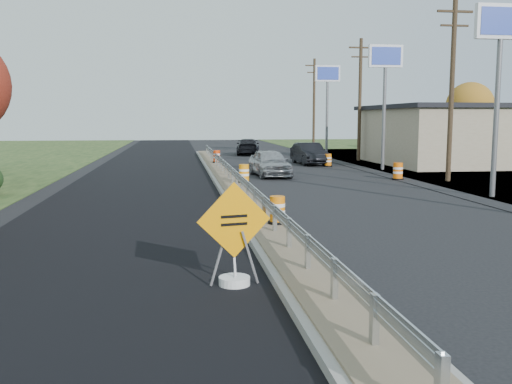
{
  "coord_description": "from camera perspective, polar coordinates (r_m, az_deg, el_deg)",
  "views": [
    {
      "loc": [
        -2.63,
        -19.19,
        3.29
      ],
      "look_at": [
        -0.3,
        -2.36,
        1.1
      ],
      "focal_mm": 40.0,
      "sensor_mm": 36.0,
      "label": 1
    }
  ],
  "objects": [
    {
      "name": "car_silver",
      "position": [
        32.72,
        1.39,
        2.94
      ],
      "size": [
        2.19,
        4.7,
        1.56
      ],
      "primitive_type": "imported",
      "rotation": [
        0.0,
        0.0,
        0.08
      ],
      "color": "#A6A6AA",
      "rests_on": "ground"
    },
    {
      "name": "utility_pole_smid",
      "position": [
        31.58,
        18.99,
        9.94
      ],
      "size": [
        1.9,
        0.26,
        9.4
      ],
      "color": "#473523",
      "rests_on": "ground"
    },
    {
      "name": "utility_pole_nmid",
      "position": [
        45.47,
        10.35,
        9.3
      ],
      "size": [
        1.9,
        0.26,
        9.4
      ],
      "color": "#473523",
      "rests_on": "ground"
    },
    {
      "name": "milled_overlay",
      "position": [
        29.43,
        -11.3,
        0.8
      ],
      "size": [
        7.2,
        120.0,
        0.01
      ],
      "primitive_type": "cube",
      "color": "black",
      "rests_on": "ground"
    },
    {
      "name": "utility_pole_north",
      "position": [
        59.9,
        5.82,
        8.88
      ],
      "size": [
        1.9,
        0.26,
        9.4
      ],
      "color": "#473523",
      "rests_on": "ground"
    },
    {
      "name": "barrel_median_near",
      "position": [
        16.71,
        2.15,
        -1.86
      ],
      "size": [
        0.55,
        0.55,
        0.81
      ],
      "color": "black",
      "rests_on": "median"
    },
    {
      "name": "tree_far_yellow",
      "position": [
        60.42,
        20.6,
        8.07
      ],
      "size": [
        4.62,
        4.62,
        6.86
      ],
      "color": "#473523",
      "rests_on": "ground"
    },
    {
      "name": "pylon_sign_south",
      "position": [
        25.98,
        23.24,
        13.81
      ],
      "size": [
        2.2,
        0.3,
        7.9
      ],
      "color": "slate",
      "rests_on": "ground"
    },
    {
      "name": "barrel_shoulder_mid",
      "position": [
        39.73,
        7.2,
        3.15
      ],
      "size": [
        0.6,
        0.6,
        0.88
      ],
      "color": "black",
      "rests_on": "ground"
    },
    {
      "name": "car_dark_mid",
      "position": [
        41.53,
        5.33,
        3.85
      ],
      "size": [
        1.92,
        4.81,
        1.56
      ],
      "primitive_type": "imported",
      "rotation": [
        0.0,
        0.0,
        0.06
      ],
      "color": "black",
      "rests_on": "ground"
    },
    {
      "name": "ground",
      "position": [
        19.65,
        -0.09,
        -2.29
      ],
      "size": [
        140.0,
        140.0,
        0.0
      ],
      "primitive_type": "plane",
      "color": "black",
      "rests_on": "ground"
    },
    {
      "name": "barrel_shoulder_far",
      "position": [
        48.42,
        5.67,
        3.98
      ],
      "size": [
        0.68,
        0.68,
        0.99
      ],
      "color": "black",
      "rests_on": "ground"
    },
    {
      "name": "car_dark_far",
      "position": [
        52.54,
        -0.82,
        4.56
      ],
      "size": [
        2.68,
        5.27,
        1.46
      ],
      "primitive_type": "imported",
      "rotation": [
        0.0,
        0.0,
        3.01
      ],
      "color": "black",
      "rests_on": "ground"
    },
    {
      "name": "barrel_median_far",
      "position": [
        40.05,
        -3.95,
        3.54
      ],
      "size": [
        0.58,
        0.58,
        0.86
      ],
      "color": "black",
      "rests_on": "median"
    },
    {
      "name": "pylon_sign_mid",
      "position": [
        37.69,
        12.8,
        12.02
      ],
      "size": [
        2.2,
        0.3,
        7.9
      ],
      "color": "slate",
      "rests_on": "ground"
    },
    {
      "name": "pylon_sign_north",
      "position": [
        51.01,
        7.16,
        10.87
      ],
      "size": [
        2.2,
        0.3,
        7.9
      ],
      "color": "slate",
      "rests_on": "ground"
    },
    {
      "name": "barrel_median_mid",
      "position": [
        27.46,
        -1.21,
        1.83
      ],
      "size": [
        0.6,
        0.6,
        0.88
      ],
      "color": "black",
      "rests_on": "median"
    },
    {
      "name": "median",
      "position": [
        27.5,
        -2.36,
        0.7
      ],
      "size": [
        1.6,
        55.0,
        0.23
      ],
      "color": "gray",
      "rests_on": "ground"
    },
    {
      "name": "caution_sign",
      "position": [
        11.33,
        -2.19,
        -6.78
      ],
      "size": [
        1.48,
        0.63,
        2.07
      ],
      "rotation": [
        0.0,
        0.0,
        0.2
      ],
      "color": "white",
      "rests_on": "ground"
    },
    {
      "name": "barrel_shoulder_near",
      "position": [
        31.78,
        14.0,
        1.99
      ],
      "size": [
        0.63,
        0.63,
        0.93
      ],
      "color": "black",
      "rests_on": "ground"
    },
    {
      "name": "retail_building_near",
      "position": [
        45.77,
        23.28,
        5.33
      ],
      "size": [
        18.5,
        12.5,
        4.27
      ],
      "color": "tan",
      "rests_on": "ground"
    },
    {
      "name": "guardrail",
      "position": [
        28.43,
        -2.56,
        2.17
      ],
      "size": [
        0.1,
        46.15,
        0.72
      ],
      "color": "silver",
      "rests_on": "median"
    }
  ]
}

